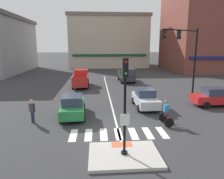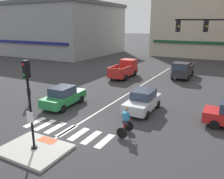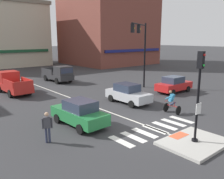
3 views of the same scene
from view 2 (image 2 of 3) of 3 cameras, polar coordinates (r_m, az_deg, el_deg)
ground_plane at (r=15.13m, az=-10.24°, el=-9.51°), size 300.00×300.00×0.00m
traffic_island at (r=13.17m, az=-18.61°, el=-13.84°), size 3.45×2.62×0.15m
tactile_pad_front at (r=13.71m, az=-15.68°, el=-11.97°), size 1.10×0.60×0.01m
signal_pole at (r=12.05m, az=-19.83°, el=-1.89°), size 0.44×0.38×4.63m
crosswalk_stripe_a at (r=16.64m, az=-18.52°, el=-7.69°), size 0.44×1.80×0.01m
crosswalk_stripe_b at (r=16.03m, az=-16.24°, el=-8.41°), size 0.44×1.80×0.01m
crosswalk_stripe_c at (r=15.44m, az=-13.77°, el=-9.18°), size 0.44×1.80×0.01m
crosswalk_stripe_d at (r=14.88m, az=-11.10°, el=-9.99°), size 0.44×1.80×0.01m
crosswalk_stripe_e at (r=14.37m, az=-8.22°, el=-10.83°), size 0.44×1.80×0.01m
crosswalk_stripe_f at (r=13.89m, az=-5.11°, el=-11.70°), size 0.44×1.80×0.01m
crosswalk_stripe_g at (r=13.46m, az=-1.77°, el=-12.60°), size 0.44×1.80×0.01m
lane_centre_line at (r=23.24m, az=5.23°, el=-0.24°), size 0.14×28.00×0.01m
traffic_light_mast at (r=18.78m, az=25.19°, el=9.50°), size 4.46×2.53×6.98m
building_corner_right at (r=54.62m, az=-11.89°, el=14.47°), size 21.48×20.93×10.79m
building_far_block at (r=54.27m, az=21.73°, el=14.59°), size 19.19×15.14×12.46m
car_green_westbound_near at (r=18.98m, az=-11.88°, el=-1.67°), size 2.01×4.19×1.64m
car_silver_eastbound_mid at (r=17.65m, az=7.65°, el=-2.81°), size 1.86×4.11×1.64m
pickup_truck_charcoal_eastbound_distant at (r=29.52m, az=17.01°, el=4.54°), size 2.15×5.14×2.08m
pickup_truck_red_westbound_distant at (r=29.02m, az=3.23°, el=5.02°), size 2.15×5.14×2.08m
cyclist at (r=13.89m, az=3.41°, el=-7.71°), size 0.71×1.12×1.68m
pedestrian_at_curb_left at (r=19.97m, az=-19.88°, el=-0.91°), size 0.50×0.36×1.67m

